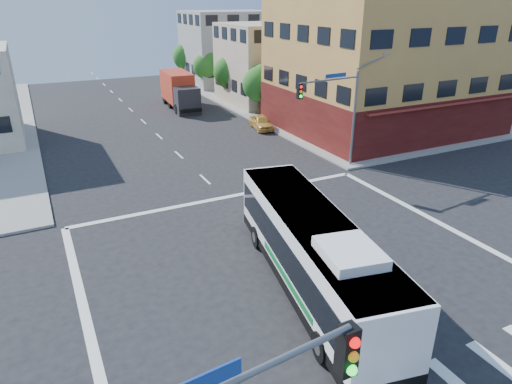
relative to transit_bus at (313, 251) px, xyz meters
name	(u,v)px	position (x,y,z in m)	size (l,w,h in m)	color
ground	(304,272)	(0.41, 1.23, -1.85)	(120.00, 120.00, 0.00)	black
sidewalk_ne	(384,87)	(35.41, 36.23, -1.78)	(50.00, 50.00, 0.15)	gray
corner_building_ne	(385,66)	(20.39, 19.71, 4.04)	(18.10, 15.44, 14.00)	#BE9144
building_east_near	(276,63)	(17.39, 35.21, 2.65)	(12.06, 10.06, 9.00)	#BFAC92
building_east_far	(229,48)	(17.39, 49.21, 3.15)	(12.06, 10.06, 10.00)	#999894
signal_mast_ne	(337,103)	(9.49, 11.85, 3.13)	(7.91, 1.13, 8.07)	slate
street_tree_a	(261,82)	(12.31, 29.16, 1.74)	(3.60, 3.60, 5.53)	#322112
street_tree_b	(230,70)	(12.31, 37.16, 1.90)	(3.80, 3.80, 5.79)	#322112
street_tree_c	(207,65)	(12.31, 45.16, 1.61)	(3.40, 3.40, 5.29)	#322112
street_tree_d	(187,55)	(12.31, 53.15, 2.03)	(4.00, 4.00, 6.03)	#322112
transit_bus	(313,251)	(0.00, 0.00, 0.00)	(5.04, 13.08, 3.79)	black
box_truck	(180,91)	(5.78, 36.65, 0.04)	(3.02, 8.81, 3.91)	#27272C
parked_car	(261,122)	(9.94, 24.34, -1.19)	(1.56, 3.89, 1.32)	gold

